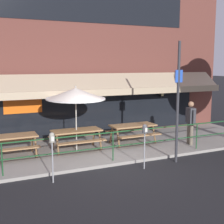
# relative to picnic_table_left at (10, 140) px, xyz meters

# --- Properties ---
(ground_plane) EXTENTS (120.00, 120.00, 0.00)m
(ground_plane) POSITION_rel_picnic_table_left_xyz_m (3.03, -2.03, -0.71)
(ground_plane) COLOR black
(patio_deck) EXTENTS (15.00, 4.00, 0.10)m
(patio_deck) POSITION_rel_picnic_table_left_xyz_m (3.03, -0.03, -0.66)
(patio_deck) COLOR gray
(patio_deck) RESTS_ON ground
(restaurant_building) EXTENTS (15.00, 1.60, 8.07)m
(restaurant_building) POSITION_rel_picnic_table_left_xyz_m (3.03, 2.19, 3.30)
(restaurant_building) COLOR brown
(restaurant_building) RESTS_ON ground
(patio_railing) EXTENTS (13.84, 0.04, 0.97)m
(patio_railing) POSITION_rel_picnic_table_left_xyz_m (3.03, -1.73, 0.09)
(patio_railing) COLOR #194723
(patio_railing) RESTS_ON patio_deck
(picnic_table_left) EXTENTS (1.80, 1.42, 0.76)m
(picnic_table_left) POSITION_rel_picnic_table_left_xyz_m (0.00, 0.00, 0.00)
(picnic_table_left) COLOR #997047
(picnic_table_left) RESTS_ON patio_deck
(picnic_table_centre) EXTENTS (1.80, 1.42, 0.76)m
(picnic_table_centre) POSITION_rel_picnic_table_left_xyz_m (2.35, -0.04, 0.00)
(picnic_table_centre) COLOR #997047
(picnic_table_centre) RESTS_ON patio_deck
(picnic_table_right) EXTENTS (1.80, 1.42, 0.76)m
(picnic_table_right) POSITION_rel_picnic_table_left_xyz_m (4.69, -0.04, 0.00)
(picnic_table_right) COLOR #997047
(picnic_table_right) RESTS_ON patio_deck
(patio_umbrella_centre) EXTENTS (2.14, 2.14, 2.38)m
(patio_umbrella_centre) POSITION_rel_picnic_table_left_xyz_m (2.35, -0.02, 1.47)
(patio_umbrella_centre) COLOR #B7B2A8
(patio_umbrella_centre) RESTS_ON patio_deck
(pedestrian_walking) EXTENTS (0.31, 0.61, 1.71)m
(pedestrian_walking) POSITION_rel_picnic_table_left_xyz_m (6.69, -1.09, 0.35)
(pedestrian_walking) COLOR #665B4C
(pedestrian_walking) RESTS_ON patio_deck
(parking_meter_near) EXTENTS (0.15, 0.16, 1.42)m
(parking_meter_near) POSITION_rel_picnic_table_left_xyz_m (0.81, -2.58, 0.44)
(parking_meter_near) COLOR gray
(parking_meter_near) RESTS_ON ground
(parking_meter_far) EXTENTS (0.15, 0.16, 1.42)m
(parking_meter_far) POSITION_rel_picnic_table_left_xyz_m (3.69, -2.64, 0.44)
(parking_meter_far) COLOR gray
(parking_meter_far) RESTS_ON ground
(street_sign_pole) EXTENTS (0.28, 0.09, 3.97)m
(street_sign_pole) POSITION_rel_picnic_table_left_xyz_m (5.01, -2.48, 1.34)
(street_sign_pole) COLOR #2D2D33
(street_sign_pole) RESTS_ON ground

